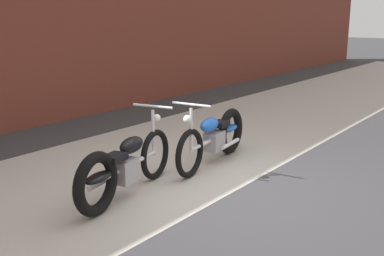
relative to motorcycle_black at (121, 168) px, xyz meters
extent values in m
plane|color=#38383A|center=(1.05, -0.95, -0.40)|extent=(80.00, 80.00, 0.00)
cube|color=#B2ADA3|center=(1.05, 0.80, -0.40)|extent=(36.00, 3.50, 0.01)
torus|color=black|center=(0.79, 0.17, -0.06)|extent=(0.68, 0.22, 0.68)
torus|color=black|center=(-0.48, -0.11, -0.03)|extent=(0.74, 0.28, 0.73)
cylinder|color=silver|center=(0.15, 0.03, -0.02)|extent=(1.22, 0.31, 0.06)
cube|color=#99999E|center=(0.08, 0.01, -0.06)|extent=(0.36, 0.28, 0.28)
ellipsoid|color=black|center=(0.23, 0.05, 0.22)|extent=(0.47, 0.28, 0.20)
ellipsoid|color=black|center=(-0.43, -0.09, 0.03)|extent=(0.47, 0.27, 0.10)
cube|color=black|center=(-0.12, -0.03, 0.16)|extent=(0.32, 0.25, 0.08)
cylinder|color=silver|center=(0.75, 0.16, 0.25)|extent=(0.05, 0.05, 0.62)
cylinder|color=silver|center=(0.75, 0.16, 0.61)|extent=(0.15, 0.57, 0.03)
sphere|color=white|center=(0.85, 0.18, 0.43)|extent=(0.11, 0.11, 0.11)
cylinder|color=silver|center=(-0.19, 0.11, -0.14)|extent=(0.55, 0.17, 0.06)
torus|color=black|center=(1.11, -0.17, -0.06)|extent=(0.68, 0.17, 0.68)
torus|color=black|center=(2.40, 0.00, -0.03)|extent=(0.74, 0.23, 0.73)
cylinder|color=silver|center=(1.75, -0.09, -0.02)|extent=(1.23, 0.22, 0.06)
cube|color=#99999E|center=(1.83, -0.07, -0.06)|extent=(0.35, 0.26, 0.28)
ellipsoid|color=blue|center=(1.68, -0.10, 0.22)|extent=(0.46, 0.25, 0.20)
ellipsoid|color=blue|center=(2.35, -0.01, 0.03)|extent=(0.46, 0.24, 0.10)
cube|color=black|center=(2.03, -0.05, 0.16)|extent=(0.30, 0.24, 0.08)
cylinder|color=silver|center=(1.15, -0.17, 0.25)|extent=(0.05, 0.05, 0.62)
cylinder|color=silver|center=(1.15, -0.17, 0.61)|extent=(0.11, 0.58, 0.03)
sphere|color=white|center=(1.05, -0.18, 0.43)|extent=(0.11, 0.11, 0.11)
cylinder|color=silver|center=(2.09, -0.19, -0.14)|extent=(0.55, 0.13, 0.06)
camera|label=1|loc=(-3.63, -3.85, 1.78)|focal=43.29mm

